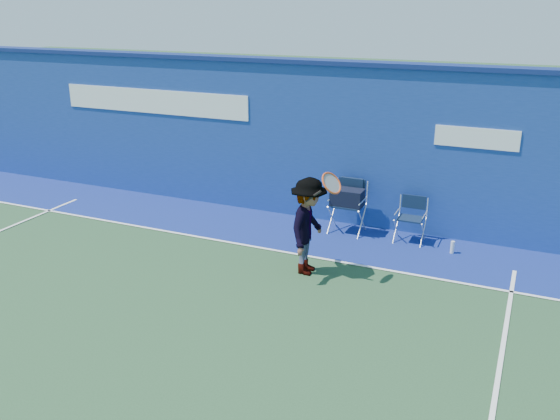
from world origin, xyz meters
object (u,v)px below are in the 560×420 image
at_px(directors_chair_right, 410,228).
at_px(directors_chair_left, 347,211).
at_px(water_bottle, 452,247).
at_px(tennis_player, 308,226).

bearing_deg(directors_chair_right, directors_chair_left, -179.75).
height_order(water_bottle, tennis_player, tennis_player).
height_order(directors_chair_left, directors_chair_right, directors_chair_left).
distance_m(directors_chair_left, tennis_player, 1.96).
bearing_deg(tennis_player, directors_chair_right, 57.95).
relative_size(directors_chair_left, tennis_player, 0.57).
relative_size(directors_chair_left, directors_chair_right, 1.21).
bearing_deg(water_bottle, tennis_player, -139.84).
bearing_deg(directors_chair_right, tennis_player, -122.05).
xyz_separation_m(directors_chair_left, water_bottle, (1.97, -0.24, -0.31)).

